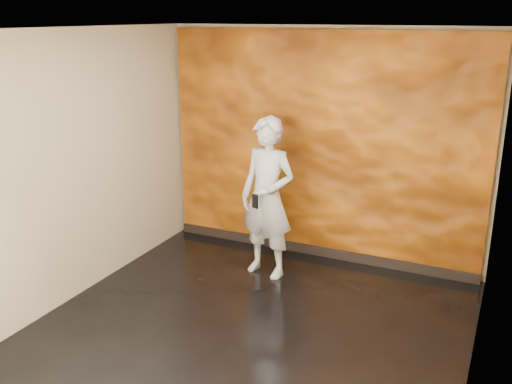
{
  "coord_description": "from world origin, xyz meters",
  "views": [
    {
      "loc": [
        2.12,
        -4.43,
        2.92
      ],
      "look_at": [
        -0.32,
        0.8,
        1.11
      ],
      "focal_mm": 40.0,
      "sensor_mm": 36.0,
      "label": 1
    }
  ],
  "objects": [
    {
      "name": "room",
      "position": [
        0.0,
        0.0,
        1.4
      ],
      "size": [
        4.02,
        4.02,
        2.81
      ],
      "color": "black",
      "rests_on": "ground"
    },
    {
      "name": "feature_wall",
      "position": [
        0.0,
        1.96,
        1.38
      ],
      "size": [
        3.9,
        0.06,
        2.75
      ],
      "primitive_type": "cube",
      "color": "orange",
      "rests_on": "ground"
    },
    {
      "name": "baseboard",
      "position": [
        0.0,
        1.92,
        0.06
      ],
      "size": [
        3.9,
        0.04,
        0.12
      ],
      "primitive_type": "cube",
      "color": "black",
      "rests_on": "ground"
    },
    {
      "name": "man",
      "position": [
        -0.36,
        1.19,
        0.93
      ],
      "size": [
        0.74,
        0.55,
        1.85
      ],
      "primitive_type": "imported",
      "rotation": [
        0.0,
        0.0,
        -0.17
      ],
      "color": "#A5ABB6",
      "rests_on": "ground"
    },
    {
      "name": "phone",
      "position": [
        -0.38,
        0.91,
        0.96
      ],
      "size": [
        0.08,
        0.05,
        0.15
      ],
      "primitive_type": "cube",
      "rotation": [
        0.0,
        0.0,
        -0.4
      ],
      "color": "black",
      "rests_on": "man"
    }
  ]
}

